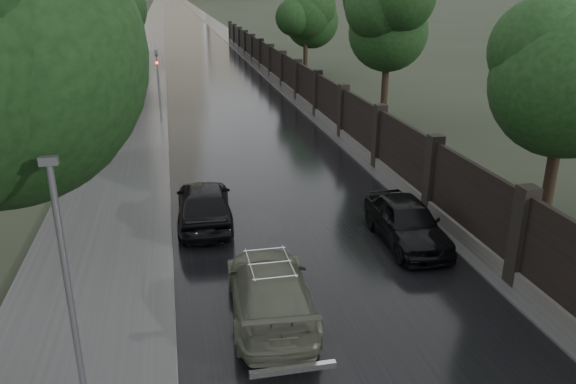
{
  "coord_description": "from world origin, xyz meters",
  "views": [
    {
      "loc": [
        -3.73,
        -6.24,
        7.29
      ],
      "look_at": [
        -0.52,
        8.99,
        1.5
      ],
      "focal_mm": 35.0,
      "sensor_mm": 36.0,
      "label": 1
    }
  ],
  "objects_px": {
    "lamp_post": "(72,313)",
    "volga_sedan": "(270,290)",
    "traffic_light": "(158,80)",
    "tree_right_a": "(569,71)",
    "car_right_near": "(407,222)",
    "tree_right_b": "(388,32)",
    "hatchback_left": "(204,203)",
    "tree_right_c": "(306,14)",
    "tree_left_far": "(91,21)"
  },
  "relations": [
    {
      "from": "car_right_near",
      "to": "tree_left_far",
      "type": "bearing_deg",
      "value": 116.69
    },
    {
      "from": "tree_right_a",
      "to": "hatchback_left",
      "type": "bearing_deg",
      "value": 165.97
    },
    {
      "from": "tree_right_c",
      "to": "tree_right_a",
      "type": "bearing_deg",
      "value": -90.0
    },
    {
      "from": "volga_sedan",
      "to": "lamp_post",
      "type": "bearing_deg",
      "value": 47.15
    },
    {
      "from": "volga_sedan",
      "to": "hatchback_left",
      "type": "height_order",
      "value": "hatchback_left"
    },
    {
      "from": "tree_right_a",
      "to": "lamp_post",
      "type": "height_order",
      "value": "tree_right_a"
    },
    {
      "from": "car_right_near",
      "to": "hatchback_left",
      "type": "bearing_deg",
      "value": 155.76
    },
    {
      "from": "lamp_post",
      "to": "traffic_light",
      "type": "xyz_separation_m",
      "value": [
        1.1,
        23.49,
        -0.27
      ]
    },
    {
      "from": "lamp_post",
      "to": "tree_right_a",
      "type": "bearing_deg",
      "value": 26.74
    },
    {
      "from": "tree_right_b",
      "to": "hatchback_left",
      "type": "xyz_separation_m",
      "value": [
        -10.42,
        -11.4,
        -4.23
      ]
    },
    {
      "from": "tree_right_b",
      "to": "traffic_light",
      "type": "xyz_separation_m",
      "value": [
        -11.8,
        2.99,
        -2.55
      ]
    },
    {
      "from": "tree_right_a",
      "to": "tree_right_b",
      "type": "height_order",
      "value": "same"
    },
    {
      "from": "tree_right_c",
      "to": "car_right_near",
      "type": "xyz_separation_m",
      "value": [
        -4.65,
        -32.05,
        -4.26
      ]
    },
    {
      "from": "tree_right_a",
      "to": "lamp_post",
      "type": "relative_size",
      "value": 1.37
    },
    {
      "from": "traffic_light",
      "to": "hatchback_left",
      "type": "xyz_separation_m",
      "value": [
        1.38,
        -14.39,
        -1.67
      ]
    },
    {
      "from": "tree_right_b",
      "to": "tree_right_a",
      "type": "bearing_deg",
      "value": -90.0
    },
    {
      "from": "volga_sedan",
      "to": "car_right_near",
      "type": "distance_m",
      "value": 5.55
    },
    {
      "from": "lamp_post",
      "to": "car_right_near",
      "type": "height_order",
      "value": "lamp_post"
    },
    {
      "from": "tree_left_far",
      "to": "volga_sedan",
      "type": "height_order",
      "value": "tree_left_far"
    },
    {
      "from": "tree_right_b",
      "to": "car_right_near",
      "type": "relative_size",
      "value": 1.74
    },
    {
      "from": "volga_sedan",
      "to": "car_right_near",
      "type": "height_order",
      "value": "car_right_near"
    },
    {
      "from": "traffic_light",
      "to": "volga_sedan",
      "type": "bearing_deg",
      "value": -82.9
    },
    {
      "from": "lamp_post",
      "to": "car_right_near",
      "type": "xyz_separation_m",
      "value": [
        8.25,
        6.45,
        -1.99
      ]
    },
    {
      "from": "tree_right_a",
      "to": "tree_right_b",
      "type": "distance_m",
      "value": 14.0
    },
    {
      "from": "tree_right_b",
      "to": "traffic_light",
      "type": "relative_size",
      "value": 1.75
    },
    {
      "from": "lamp_post",
      "to": "volga_sedan",
      "type": "xyz_separation_m",
      "value": [
        3.6,
        3.42,
        -2.01
      ]
    },
    {
      "from": "tree_right_a",
      "to": "car_right_near",
      "type": "relative_size",
      "value": 1.74
    },
    {
      "from": "traffic_light",
      "to": "volga_sedan",
      "type": "distance_m",
      "value": 20.3
    },
    {
      "from": "hatchback_left",
      "to": "tree_left_far",
      "type": "bearing_deg",
      "value": -72.94
    },
    {
      "from": "tree_right_b",
      "to": "volga_sedan",
      "type": "xyz_separation_m",
      "value": [
        -9.3,
        -17.08,
        -4.29
      ]
    },
    {
      "from": "tree_left_far",
      "to": "traffic_light",
      "type": "xyz_separation_m",
      "value": [
        3.7,
        -5.01,
        -2.84
      ]
    },
    {
      "from": "tree_left_far",
      "to": "traffic_light",
      "type": "height_order",
      "value": "tree_left_far"
    },
    {
      "from": "tree_right_b",
      "to": "lamp_post",
      "type": "distance_m",
      "value": 24.33
    },
    {
      "from": "tree_right_a",
      "to": "tree_right_b",
      "type": "relative_size",
      "value": 1.0
    },
    {
      "from": "tree_right_a",
      "to": "car_right_near",
      "type": "xyz_separation_m",
      "value": [
        -4.65,
        -0.05,
        -4.26
      ]
    },
    {
      "from": "tree_right_a",
      "to": "car_right_near",
      "type": "height_order",
      "value": "tree_right_a"
    },
    {
      "from": "tree_left_far",
      "to": "lamp_post",
      "type": "bearing_deg",
      "value": -84.79
    },
    {
      "from": "hatchback_left",
      "to": "lamp_post",
      "type": "bearing_deg",
      "value": 77.11
    },
    {
      "from": "hatchback_left",
      "to": "traffic_light",
      "type": "bearing_deg",
      "value": -82.13
    },
    {
      "from": "lamp_post",
      "to": "volga_sedan",
      "type": "relative_size",
      "value": 1.12
    },
    {
      "from": "traffic_light",
      "to": "car_right_near",
      "type": "relative_size",
      "value": 0.99
    },
    {
      "from": "car_right_near",
      "to": "volga_sedan",
      "type": "bearing_deg",
      "value": -146.47
    },
    {
      "from": "tree_right_c",
      "to": "hatchback_left",
      "type": "relative_size",
      "value": 1.65
    },
    {
      "from": "tree_left_far",
      "to": "tree_right_b",
      "type": "distance_m",
      "value": 17.45
    },
    {
      "from": "tree_right_a",
      "to": "lamp_post",
      "type": "bearing_deg",
      "value": -153.26
    },
    {
      "from": "tree_right_b",
      "to": "volga_sedan",
      "type": "relative_size",
      "value": 1.54
    },
    {
      "from": "tree_right_a",
      "to": "volga_sedan",
      "type": "relative_size",
      "value": 1.54
    },
    {
      "from": "tree_right_b",
      "to": "traffic_light",
      "type": "bearing_deg",
      "value": 165.76
    },
    {
      "from": "tree_left_far",
      "to": "traffic_light",
      "type": "distance_m",
      "value": 6.84
    },
    {
      "from": "traffic_light",
      "to": "hatchback_left",
      "type": "height_order",
      "value": "traffic_light"
    }
  ]
}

